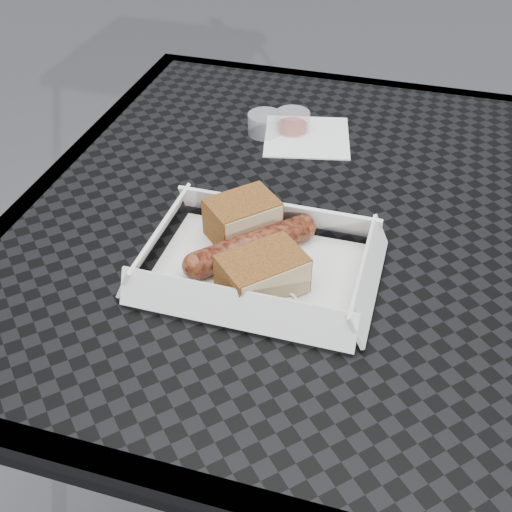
# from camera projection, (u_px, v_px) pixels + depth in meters

# --- Properties ---
(patio_table) EXTENTS (0.80, 0.80, 0.74)m
(patio_table) POSITION_uv_depth(u_px,v_px,m) (339.00, 263.00, 0.83)
(patio_table) COLOR black
(patio_table) RESTS_ON ground
(food_tray) EXTENTS (0.22, 0.15, 0.00)m
(food_tray) POSITION_uv_depth(u_px,v_px,m) (259.00, 270.00, 0.70)
(food_tray) COLOR white
(food_tray) RESTS_ON patio_table
(bratwurst) EXTENTS (0.12, 0.13, 0.03)m
(bratwurst) POSITION_uv_depth(u_px,v_px,m) (251.00, 246.00, 0.70)
(bratwurst) COLOR brown
(bratwurst) RESTS_ON food_tray
(bread_near) EXTENTS (0.09, 0.09, 0.05)m
(bread_near) POSITION_uv_depth(u_px,v_px,m) (242.00, 218.00, 0.73)
(bread_near) COLOR brown
(bread_near) RESTS_ON food_tray
(bread_far) EXTENTS (0.10, 0.10, 0.04)m
(bread_far) POSITION_uv_depth(u_px,v_px,m) (262.00, 274.00, 0.66)
(bread_far) COLOR brown
(bread_far) RESTS_ON food_tray
(veg_garnish) EXTENTS (0.03, 0.03, 0.00)m
(veg_garnish) POSITION_uv_depth(u_px,v_px,m) (290.00, 310.00, 0.64)
(veg_garnish) COLOR #E45209
(veg_garnish) RESTS_ON food_tray
(napkin) EXTENTS (0.14, 0.14, 0.00)m
(napkin) POSITION_uv_depth(u_px,v_px,m) (307.00, 137.00, 0.92)
(napkin) COLOR white
(napkin) RESTS_ON patio_table
(condiment_cup_sauce) EXTENTS (0.05, 0.05, 0.03)m
(condiment_cup_sauce) POSITION_uv_depth(u_px,v_px,m) (292.00, 122.00, 0.93)
(condiment_cup_sauce) COLOR #98190B
(condiment_cup_sauce) RESTS_ON patio_table
(condiment_cup_empty) EXTENTS (0.05, 0.05, 0.03)m
(condiment_cup_empty) POSITION_uv_depth(u_px,v_px,m) (265.00, 124.00, 0.92)
(condiment_cup_empty) COLOR silver
(condiment_cup_empty) RESTS_ON patio_table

